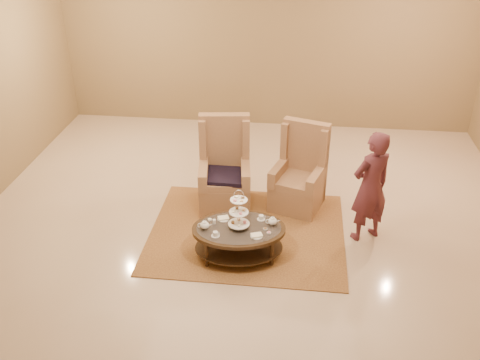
# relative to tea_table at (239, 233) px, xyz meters

# --- Properties ---
(ground) EXTENTS (8.00, 8.00, 0.00)m
(ground) POSITION_rel_tea_table_xyz_m (0.04, 0.45, -0.37)
(ground) COLOR beige
(ground) RESTS_ON ground
(ceiling) EXTENTS (8.00, 8.00, 0.02)m
(ceiling) POSITION_rel_tea_table_xyz_m (0.04, 0.45, -0.37)
(ceiling) COLOR silver
(ceiling) RESTS_ON ground
(wall_back) EXTENTS (8.00, 0.04, 3.50)m
(wall_back) POSITION_rel_tea_table_xyz_m (0.04, 4.45, 1.38)
(wall_back) COLOR olive
(wall_back) RESTS_ON ground
(rug) EXTENTS (2.73, 2.27, 0.01)m
(rug) POSITION_rel_tea_table_xyz_m (0.05, 0.54, -0.36)
(rug) COLOR olive
(rug) RESTS_ON ground
(tea_table) EXTENTS (1.32, 1.00, 1.02)m
(tea_table) POSITION_rel_tea_table_xyz_m (0.00, 0.00, 0.00)
(tea_table) COLOR black
(tea_table) RESTS_ON ground
(armchair_left) EXTENTS (0.84, 0.86, 1.39)m
(armchair_left) POSITION_rel_tea_table_xyz_m (-0.37, 1.29, 0.10)
(armchair_left) COLOR #9C6E49
(armchair_left) RESTS_ON ground
(armchair_right) EXTENTS (0.89, 0.90, 1.30)m
(armchair_right) POSITION_rel_tea_table_xyz_m (0.76, 1.41, 0.07)
(armchair_right) COLOR #9C6E49
(armchair_right) RESTS_ON ground
(person) EXTENTS (0.70, 0.63, 1.61)m
(person) POSITION_rel_tea_table_xyz_m (1.69, 0.64, 0.43)
(person) COLOR #53232C
(person) RESTS_ON ground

